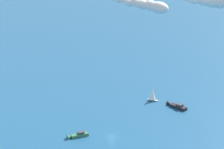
% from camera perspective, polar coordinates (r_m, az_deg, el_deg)
% --- Properties ---
extents(ground_plane, '(2000.00, 2000.00, 0.00)m').
position_cam_1_polar(ground_plane, '(184.24, -0.06, -8.26)').
color(ground_plane, '#1E517A').
extents(sailboat_inshore, '(5.07, 5.77, 7.78)m').
position_cam_1_polar(sailboat_inshore, '(220.78, 5.41, -2.65)').
color(sailboat_inshore, white).
rests_on(sailboat_inshore, ground_plane).
extents(motorboat_ahead, '(9.43, 2.91, 2.70)m').
position_cam_1_polar(motorboat_ahead, '(184.04, -4.72, -8.10)').
color(motorboat_ahead, '#33704C').
rests_on(motorboat_ahead, ground_plane).
extents(motorboat_outer_ring_a, '(6.09, 11.48, 3.23)m').
position_cam_1_polar(motorboat_outer_ring_a, '(214.86, 8.51, -4.16)').
color(motorboat_outer_ring_a, black).
rests_on(motorboat_outer_ring_a, ground_plane).
extents(smoke_trail_lead, '(8.62, 35.33, 4.14)m').
position_cam_1_polar(smoke_trail_lead, '(138.73, 4.30, 9.29)').
color(smoke_trail_lead, silver).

